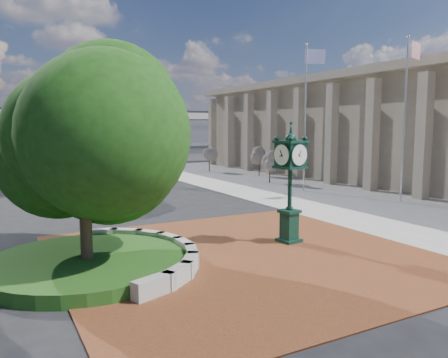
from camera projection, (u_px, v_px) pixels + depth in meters
ground at (230, 249)px, 15.74m from camera, size 200.00×200.00×0.00m
plaza at (244, 255)px, 14.86m from camera, size 12.00×12.00×0.04m
sidewalk at (354, 187)px, 32.02m from camera, size 20.00×50.00×0.04m
planter_wall at (158, 252)px, 14.43m from camera, size 2.96×6.77×0.54m
grass_bed at (87, 264)px, 13.36m from camera, size 6.10×6.10×0.40m
civic_building at (405, 128)px, 36.84m from camera, size 17.35×44.00×8.60m
overpass at (34, 115)px, 76.05m from camera, size 90.00×12.00×7.50m
tree_planter at (83, 149)px, 12.94m from camera, size 5.20×5.20×6.33m
tree_street at (47, 144)px, 29.20m from camera, size 4.40×4.40×5.45m
post_clock at (290, 178)px, 16.29m from camera, size 1.05×1.05×4.49m
parked_car at (57, 159)px, 51.46m from camera, size 1.82×4.05×1.35m
flagpole_a at (405, 118)px, 25.03m from camera, size 1.45×0.48×9.50m
flagpole_b at (305, 117)px, 29.15m from camera, size 1.51×0.42×9.84m
street_lamp_near at (97, 114)px, 39.68m from camera, size 2.02×0.92×9.40m
street_lamp_far at (40, 116)px, 50.22m from camera, size 2.08×0.85×9.55m
shrub_near at (270, 163)px, 33.94m from camera, size 1.20×1.20×2.20m
shrub_mid at (259, 158)px, 38.92m from camera, size 1.20×1.20×2.20m
shrub_far at (209, 156)px, 42.59m from camera, size 1.20×1.20×2.20m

